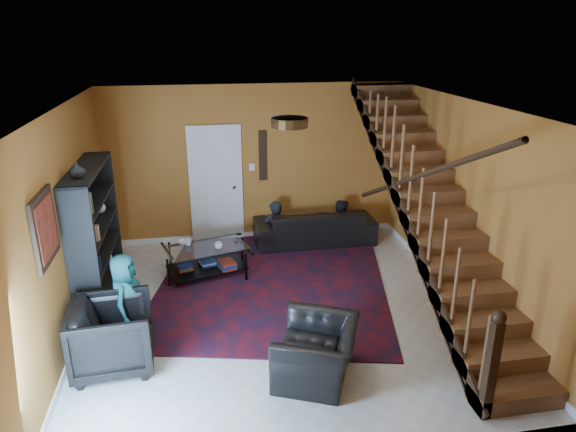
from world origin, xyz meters
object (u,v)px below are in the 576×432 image
at_px(sofa, 315,226).
at_px(armchair_right, 317,352).
at_px(coffee_table, 207,259).
at_px(armchair_left, 113,335).
at_px(bookshelf, 97,242).

distance_m(sofa, armchair_right, 3.86).
height_order(sofa, armchair_right, armchair_right).
bearing_deg(armchair_right, sofa, -169.17).
distance_m(sofa, coffee_table, 2.21).
bearing_deg(armchair_right, armchair_left, -81.18).
bearing_deg(bookshelf, coffee_table, 25.50).
bearing_deg(sofa, bookshelf, 26.45).
bearing_deg(armchair_left, bookshelf, 9.24).
xyz_separation_m(bookshelf, sofa, (3.43, 1.70, -0.65)).
bearing_deg(coffee_table, armchair_right, -67.82).
height_order(armchair_left, coffee_table, armchair_left).
bearing_deg(coffee_table, sofa, 27.06).
distance_m(bookshelf, coffee_table, 1.76).
relative_size(armchair_left, coffee_table, 0.65).
height_order(armchair_left, armchair_right, armchair_left).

